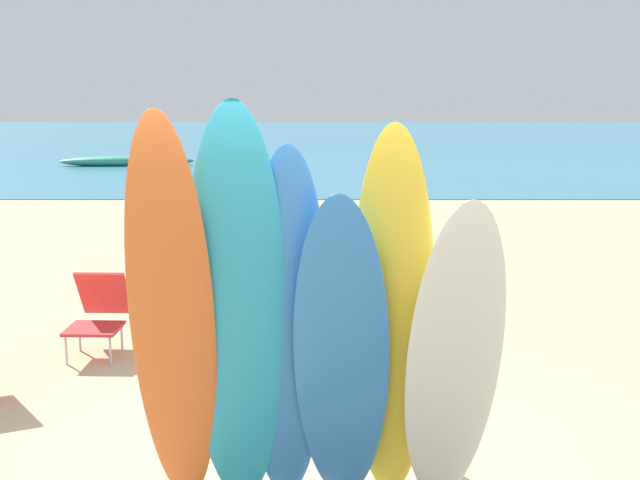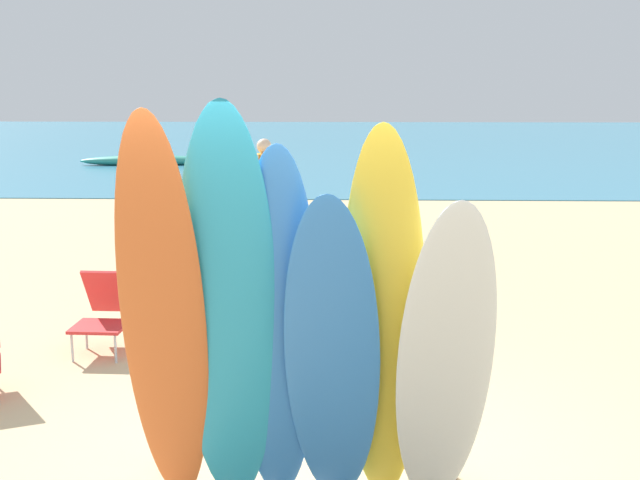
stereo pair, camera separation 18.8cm
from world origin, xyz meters
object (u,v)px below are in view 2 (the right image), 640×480
Objects in this scene: surfboard_orange_0 at (164,325)px; beachgoer_photographing at (265,184)px; surfboard_yellow_4 at (383,329)px; beach_chair_blue at (106,308)px; surfboard_white_5 at (445,366)px; surfboard_blue_2 at (278,335)px; beachgoer_by_water at (173,232)px; surfboard_blue_3 at (332,360)px; distant_boat at (147,161)px; surfboard_teal_1 at (228,319)px; surfboard_rack at (309,405)px.

surfboard_orange_0 reaches higher than beachgoer_photographing.
beach_chair_blue is at bearing 136.45° from surfboard_yellow_4.
beachgoer_photographing is at bearing 80.70° from beach_chair_blue.
beachgoer_photographing is (-1.88, 8.35, 0.00)m from surfboard_white_5.
surfboard_blue_2 reaches higher than beach_chair_blue.
beachgoer_by_water is (-1.53, 4.13, -0.17)m from surfboard_blue_2.
surfboard_blue_3 is 4.59m from beachgoer_by_water.
beachgoer_photographing is (-0.92, 8.24, -0.14)m from surfboard_blue_2.
surfboard_yellow_4 reaches higher than beachgoer_by_water.
surfboard_white_5 is 2.62× the size of beach_chair_blue.
beachgoer_photographing is 0.39× the size of distant_boat.
surfboard_yellow_4 reaches higher than distant_boat.
surfboard_white_5 is 4.30m from beach_chair_blue.
surfboard_white_5 is 8.56m from beachgoer_photographing.
surfboard_teal_1 is 4.40m from beachgoer_by_water.
surfboard_teal_1 is 1.47× the size of beachgoer_photographing.
surfboard_rack is 1.24m from surfboard_orange_0.
beachgoer_photographing is (-0.64, 8.32, -0.25)m from surfboard_teal_1.
beach_chair_blue is 0.18× the size of distant_boat.
surfboard_teal_1 is 1.11× the size of surfboard_blue_2.
surfboard_white_5 reaches higher than surfboard_rack.
beachgoer_photographing is at bearing 90.48° from surfboard_orange_0.
surfboard_blue_2 is (0.28, 0.08, -0.12)m from surfboard_teal_1.
surfboard_teal_1 is at bearing 7.65° from surfboard_orange_0.
surfboard_white_5 is (0.96, -0.10, -0.14)m from surfboard_blue_2.
surfboard_blue_3 reaches higher than beachgoer_by_water.
beach_chair_blue is (-1.97, 2.99, -0.72)m from surfboard_blue_2.
surfboard_rack is at bearing 139.87° from surfboard_white_5.
surfboard_blue_2 is 0.35m from surfboard_blue_3.
surfboard_yellow_4 is 0.41m from surfboard_white_5.
beach_chair_blue is at bearing 12.56° from beachgoer_photographing.
beachgoer_by_water is 4.16m from beachgoer_photographing.
distant_boat is at bearing 103.05° from surfboard_orange_0.
surfboard_teal_1 is at bearing -174.27° from surfboard_blue_3.
beachgoer_by_water is at bearing 118.67° from surfboard_blue_3.
surfboard_yellow_4 reaches higher than beach_chair_blue.
surfboard_white_5 is 0.47× the size of distant_boat.
surfboard_yellow_4 is 1.19× the size of surfboard_white_5.
surfboard_blue_2 is 1.12× the size of surfboard_white_5.
surfboard_yellow_4 is at bearing 164.55° from surfboard_white_5.
beachgoer_photographing is at bearing 97.91° from surfboard_rack.
surfboard_yellow_4 is at bearing 11.22° from surfboard_blue_3.
surfboard_white_5 is (1.60, 0.03, -0.23)m from surfboard_orange_0.
surfboard_rack is 0.83× the size of surfboard_yellow_4.
surfboard_orange_0 is 1.62m from surfboard_white_5.
surfboard_blue_2 is at bearing 164.37° from beachgoer_by_water.
beach_chair_blue is (-2.29, 3.06, -0.60)m from surfboard_blue_3.
beachgoer_photographing is (0.61, 4.11, 0.03)m from beachgoer_by_water.
beachgoer_by_water is 0.97× the size of beachgoer_photographing.
surfboard_orange_0 is 0.66m from surfboard_blue_2.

